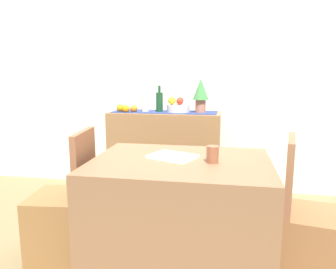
% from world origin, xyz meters
% --- Properties ---
extents(ground_plane, '(6.40, 6.40, 0.02)m').
position_xyz_m(ground_plane, '(0.00, 0.00, -0.01)').
color(ground_plane, olive).
rests_on(ground_plane, ground).
extents(room_wall_rear, '(6.40, 0.06, 2.70)m').
position_xyz_m(room_wall_rear, '(0.00, 1.18, 1.35)').
color(room_wall_rear, silver).
rests_on(room_wall_rear, ground).
extents(sideboard_console, '(1.15, 0.42, 0.88)m').
position_xyz_m(sideboard_console, '(-0.15, 0.92, 0.44)').
color(sideboard_console, olive).
rests_on(sideboard_console, ground).
extents(table_runner, '(1.08, 0.32, 0.01)m').
position_xyz_m(table_runner, '(-0.15, 0.92, 0.89)').
color(table_runner, navy).
rests_on(table_runner, sideboard_console).
extents(fruit_bowl, '(0.24, 0.24, 0.08)m').
position_xyz_m(fruit_bowl, '(-0.01, 0.92, 0.93)').
color(fruit_bowl, silver).
rests_on(fruit_bowl, table_runner).
extents(apple_upper, '(0.07, 0.07, 0.07)m').
position_xyz_m(apple_upper, '(-0.00, 0.98, 1.00)').
color(apple_upper, red).
rests_on(apple_upper, fruit_bowl).
extents(apple_center, '(0.07, 0.07, 0.07)m').
position_xyz_m(apple_center, '(0.01, 0.87, 1.00)').
color(apple_center, red).
rests_on(apple_center, fruit_bowl).
extents(apple_right, '(0.08, 0.08, 0.08)m').
position_xyz_m(apple_right, '(-0.07, 0.89, 1.01)').
color(apple_right, gold).
rests_on(apple_right, fruit_bowl).
extents(wine_bottle, '(0.07, 0.07, 0.27)m').
position_xyz_m(wine_bottle, '(-0.21, 0.92, 0.99)').
color(wine_bottle, '#184124').
rests_on(wine_bottle, sideboard_console).
extents(ceramic_vase, '(0.08, 0.08, 0.19)m').
position_xyz_m(ceramic_vase, '(-0.36, 0.92, 0.98)').
color(ceramic_vase, silver).
rests_on(ceramic_vase, sideboard_console).
extents(potted_plant, '(0.16, 0.16, 0.35)m').
position_xyz_m(potted_plant, '(0.22, 0.92, 1.09)').
color(potted_plant, '#AA6852').
rests_on(potted_plant, sideboard_console).
extents(orange_loose_far, '(0.08, 0.08, 0.08)m').
position_xyz_m(orange_loose_far, '(-0.54, 0.82, 0.92)').
color(orange_loose_far, orange).
rests_on(orange_loose_far, sideboard_console).
extents(orange_loose_near_bowl, '(0.08, 0.08, 0.08)m').
position_xyz_m(orange_loose_near_bowl, '(-0.62, 0.87, 0.92)').
color(orange_loose_near_bowl, orange).
rests_on(orange_loose_near_bowl, sideboard_console).
extents(orange_loose_mid, '(0.08, 0.08, 0.08)m').
position_xyz_m(orange_loose_mid, '(-0.47, 0.86, 0.92)').
color(orange_loose_mid, orange).
rests_on(orange_loose_mid, sideboard_console).
extents(dining_table, '(1.11, 0.84, 0.74)m').
position_xyz_m(dining_table, '(0.20, -0.41, 0.37)').
color(dining_table, brown).
rests_on(dining_table, ground).
extents(open_book, '(0.34, 0.30, 0.02)m').
position_xyz_m(open_book, '(0.15, -0.37, 0.75)').
color(open_book, white).
rests_on(open_book, dining_table).
extents(coffee_cup, '(0.07, 0.07, 0.10)m').
position_xyz_m(coffee_cup, '(0.40, -0.44, 0.79)').
color(coffee_cup, brown).
rests_on(coffee_cup, dining_table).
extents(chair_near_window, '(0.44, 0.44, 0.90)m').
position_xyz_m(chair_near_window, '(-0.62, -0.41, 0.27)').
color(chair_near_window, olive).
rests_on(chair_near_window, ground).
extents(chair_by_corner, '(0.47, 0.47, 0.90)m').
position_xyz_m(chair_by_corner, '(1.02, -0.41, 0.27)').
color(chair_by_corner, '#8E5F3A').
rests_on(chair_by_corner, ground).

